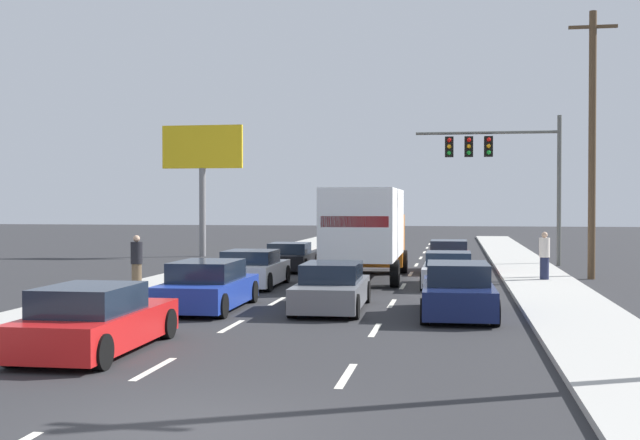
% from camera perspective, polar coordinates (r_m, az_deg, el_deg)
% --- Properties ---
extents(ground_plane, '(140.00, 140.00, 0.00)m').
position_cam_1_polar(ground_plane, '(35.28, 3.72, -3.55)').
color(ground_plane, '#2B2B2D').
extents(sidewalk_right, '(2.60, 80.00, 0.14)m').
position_cam_1_polar(sidewalk_right, '(30.27, 15.22, -4.24)').
color(sidewalk_right, '#B2AFA8').
rests_on(sidewalk_right, ground_plane).
extents(sidewalk_left, '(2.60, 80.00, 0.14)m').
position_cam_1_polar(sidewalk_left, '(31.75, -9.08, -3.96)').
color(sidewalk_left, '#B2AFA8').
rests_on(sidewalk_left, ground_plane).
extents(lane_markings, '(3.54, 57.00, 0.01)m').
position_cam_1_polar(lane_markings, '(31.36, 3.00, -4.13)').
color(lane_markings, silver).
rests_on(lane_markings, ground_plane).
extents(car_black, '(2.03, 4.20, 1.21)m').
position_cam_1_polar(car_black, '(35.08, -2.11, -2.67)').
color(car_black, black).
rests_on(car_black, ground_plane).
extents(car_white, '(2.04, 4.21, 1.28)m').
position_cam_1_polar(car_white, '(28.42, -4.79, -3.49)').
color(car_white, white).
rests_on(car_white, ground_plane).
extents(car_blue, '(2.00, 4.48, 1.33)m').
position_cam_1_polar(car_blue, '(22.52, -7.87, -4.66)').
color(car_blue, '#1E389E').
rests_on(car_blue, ground_plane).
extents(car_red, '(1.92, 4.50, 1.33)m').
position_cam_1_polar(car_red, '(16.54, -15.44, -6.85)').
color(car_red, red).
rests_on(car_red, ground_plane).
extents(box_truck, '(2.73, 8.80, 3.42)m').
position_cam_1_polar(box_truck, '(30.51, 3.31, -0.53)').
color(box_truck, white).
rests_on(box_truck, ground_plane).
extents(car_gray, '(1.91, 4.53, 1.28)m').
position_cam_1_polar(car_gray, '(22.23, 0.83, -4.80)').
color(car_gray, slate).
rests_on(car_gray, ground_plane).
extents(car_maroon, '(1.82, 4.05, 1.34)m').
position_cam_1_polar(car_maroon, '(34.86, 8.99, -2.60)').
color(car_maroon, maroon).
rests_on(car_maroon, ground_plane).
extents(car_silver, '(1.83, 4.26, 1.22)m').
position_cam_1_polar(car_silver, '(28.68, 8.97, -3.53)').
color(car_silver, '#B7BABF').
rests_on(car_silver, ground_plane).
extents(car_navy, '(1.96, 4.60, 1.37)m').
position_cam_1_polar(car_navy, '(21.37, 9.61, -4.95)').
color(car_navy, '#141E4C').
rests_on(car_navy, ground_plane).
extents(traffic_signal_mast, '(6.71, 0.69, 6.99)m').
position_cam_1_polar(traffic_signal_mast, '(39.17, 12.01, 4.41)').
color(traffic_signal_mast, '#595B56').
rests_on(traffic_signal_mast, ground_plane).
extents(utility_pole_mid, '(1.80, 0.28, 10.21)m').
position_cam_1_polar(utility_pole_mid, '(32.85, 18.50, 5.21)').
color(utility_pole_mid, brown).
rests_on(utility_pole_mid, ground_plane).
extents(roadside_billboard, '(4.50, 0.36, 7.17)m').
position_cam_1_polar(roadside_billboard, '(45.04, -8.23, 4.05)').
color(roadside_billboard, slate).
rests_on(roadside_billboard, ground_plane).
extents(pedestrian_near_corner, '(0.38, 0.38, 1.73)m').
position_cam_1_polar(pedestrian_near_corner, '(30.67, 15.42, -2.42)').
color(pedestrian_near_corner, '#1E233F').
rests_on(pedestrian_near_corner, sidewalk_right).
extents(pedestrian_mid_block, '(0.38, 0.38, 1.73)m').
position_cam_1_polar(pedestrian_mid_block, '(27.02, -12.70, -2.88)').
color(pedestrian_mid_block, brown).
rests_on(pedestrian_mid_block, sidewalk_left).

